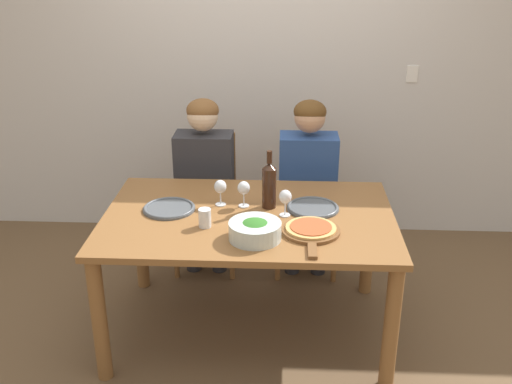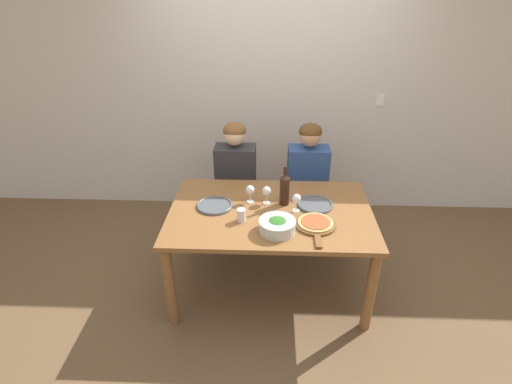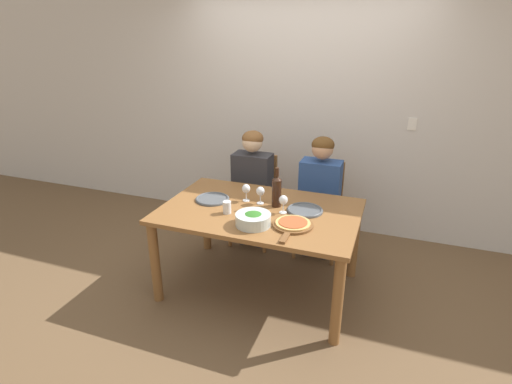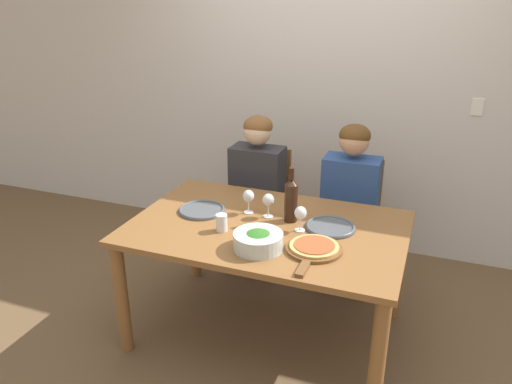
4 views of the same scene
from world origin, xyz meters
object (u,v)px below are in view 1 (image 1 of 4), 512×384
Objects in this scene: pizza_on_board at (311,230)px; wine_glass_right at (285,198)px; person_woman at (204,171)px; dinner_plate_right at (313,208)px; chair_right at (306,199)px; person_man at (308,173)px; dinner_plate_left at (169,208)px; water_tumbler at (205,218)px; broccoli_bowl at (255,230)px; wine_bottle at (269,184)px; chair_left at (207,197)px; wine_glass_left at (220,188)px; wine_glass_centre at (244,189)px.

wine_glass_right reaches higher than pizza_on_board.
person_woman reaches higher than dinner_plate_right.
person_man is (-0.00, -0.11, 0.24)m from chair_right.
chair_right reaches higher than dinner_plate_left.
chair_right is at bearing 44.94° from dinner_plate_left.
person_woman reaches higher than pizza_on_board.
water_tumbler reaches higher than dinner_plate_left.
person_man is at bearing 73.49° from broccoli_bowl.
wine_bottle is 0.43m from water_tumbler.
chair_right is 1.08m from pizza_on_board.
water_tumbler reaches higher than dinner_plate_right.
chair_left is at bearing 121.59° from wine_bottle.
wine_glass_right is at bearing 62.21° from broccoli_bowl.
pizza_on_board is 2.93× the size of wine_glass_left.
person_woman is at bearing 116.53° from wine_glass_centre.
person_woman reaches higher than broccoli_bowl.
dinner_plate_right is at bearing -2.87° from wine_glass_centre.
chair_left is at bearing 132.97° from dinner_plate_right.
chair_left is at bearing 103.65° from wine_glass_left.
wine_bottle is at bearing -111.27° from person_man.
person_woman is 0.64m from wine_glass_left.
dinner_plate_right is at bearing 50.91° from broccoli_bowl.
wine_glass_right is (-0.15, -0.73, 0.13)m from person_man.
wine_bottle is 0.41m from pizza_on_board.
person_woman is 0.91m from wine_glass_right.
chair_left is 9.18× the size of water_tumbler.
broccoli_bowl is at bearing -70.85° from chair_left.
person_man reaches higher than dinner_plate_right.
person_woman is 1.15m from pizza_on_board.
dinner_plate_left is at bearing -97.71° from chair_left.
dinner_plate_left is (-0.11, -0.79, 0.27)m from chair_left.
wine_glass_left is at bearing 176.62° from wine_bottle.
wine_glass_centre is (-0.37, 0.32, 0.09)m from pizza_on_board.
dinner_plate_right is 0.20m from wine_glass_right.
broccoli_bowl is at bearing -129.09° from dinner_plate_right.
wine_glass_left is at bearing 146.58° from pizza_on_board.
wine_bottle is (-0.24, -0.73, 0.40)m from chair_right.
wine_glass_centre is (-0.38, -0.73, 0.37)m from chair_right.
pizza_on_board is (-0.02, -0.93, 0.04)m from person_man.
broccoli_bowl is 1.77× the size of wine_glass_centre.
broccoli_bowl is 0.49m from dinner_plate_right.
chair_right is at bearing 75.07° from broccoli_bowl.
dinner_plate_right is 0.30m from pizza_on_board.
water_tumbler is at bearing -124.60° from wine_glass_centre.
wine_glass_right is at bearing -50.25° from wine_bottle.
pizza_on_board is at bearing -94.11° from dinner_plate_right.
chair_left reaches higher than broccoli_bowl.
wine_glass_centre is (-0.39, 0.02, 0.10)m from dinner_plate_right.
person_man is 3.61× the size of wine_bottle.
broccoli_bowl is at bearing -98.57° from wine_bottle.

